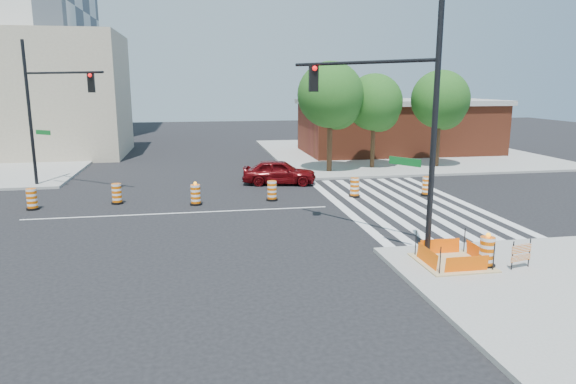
% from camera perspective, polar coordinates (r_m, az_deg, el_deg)
% --- Properties ---
extents(ground, '(120.00, 120.00, 0.00)m').
position_cam_1_polar(ground, '(24.53, -11.89, -2.30)').
color(ground, black).
rests_on(ground, ground).
extents(sidewalk_ne, '(22.00, 22.00, 0.15)m').
position_cam_1_polar(sidewalk_ne, '(45.55, 12.04, 4.30)').
color(sidewalk_ne, gray).
rests_on(sidewalk_ne, ground).
extents(crosswalk_east, '(6.75, 13.50, 0.01)m').
position_cam_1_polar(crosswalk_east, '(26.52, 12.47, -1.25)').
color(crosswalk_east, silver).
rests_on(crosswalk_east, ground).
extents(lane_centerline, '(14.00, 0.12, 0.01)m').
position_cam_1_polar(lane_centerline, '(24.53, -11.89, -2.29)').
color(lane_centerline, silver).
rests_on(lane_centerline, ground).
extents(excavation_pit, '(2.20, 2.20, 0.90)m').
position_cam_1_polar(excavation_pit, '(17.83, 17.79, -7.32)').
color(excavation_pit, tan).
rests_on(excavation_pit, ground).
extents(brick_storefront, '(16.50, 8.50, 4.60)m').
position_cam_1_polar(brick_storefront, '(45.32, 12.16, 7.11)').
color(brick_storefront, brown).
rests_on(brick_storefront, ground).
extents(beige_midrise, '(14.00, 10.00, 10.00)m').
position_cam_1_polar(beige_midrise, '(47.57, -26.27, 9.62)').
color(beige_midrise, tan).
rests_on(beige_midrise, ground).
extents(red_coupe, '(4.64, 2.60, 1.49)m').
position_cam_1_polar(red_coupe, '(30.78, -0.97, 2.25)').
color(red_coupe, '#57070A').
rests_on(red_coupe, ground).
extents(signal_pole_se, '(3.70, 5.34, 8.41)m').
position_cam_1_polar(signal_pole_se, '(18.33, 11.24, 9.29)').
color(signal_pole_se, black).
rests_on(signal_pole_se, ground).
extents(signal_pole_nw, '(4.94, 3.98, 8.20)m').
position_cam_1_polar(signal_pole_nw, '(31.74, -25.11, 9.21)').
color(signal_pole_nw, black).
rests_on(signal_pole_nw, ground).
extents(pit_drum, '(0.58, 0.58, 1.15)m').
position_cam_1_polar(pit_drum, '(17.72, 21.23, -6.32)').
color(pit_drum, black).
rests_on(pit_drum, ground).
extents(barricade, '(0.79, 0.21, 0.94)m').
position_cam_1_polar(barricade, '(18.00, 24.49, -6.17)').
color(barricade, '#E45D04').
rests_on(barricade, ground).
extents(tree_north_c, '(4.35, 4.35, 7.40)m').
position_cam_1_polar(tree_north_c, '(34.44, 4.79, 10.30)').
color(tree_north_c, '#382314').
rests_on(tree_north_c, ground).
extents(tree_north_d, '(3.91, 3.91, 6.64)m').
position_cam_1_polar(tree_north_d, '(36.35, 9.59, 9.46)').
color(tree_north_d, '#382314').
rests_on(tree_north_d, ground).
extents(tree_north_e, '(4.05, 4.05, 6.89)m').
position_cam_1_polar(tree_north_e, '(37.94, 16.58, 9.49)').
color(tree_north_e, '#382314').
rests_on(tree_north_e, ground).
extents(median_drum_1, '(0.60, 0.60, 1.02)m').
position_cam_1_polar(median_drum_1, '(27.46, -26.56, -0.78)').
color(median_drum_1, black).
rests_on(median_drum_1, ground).
extents(median_drum_2, '(0.60, 0.60, 1.02)m').
position_cam_1_polar(median_drum_2, '(27.17, -18.48, -0.25)').
color(median_drum_2, black).
rests_on(median_drum_2, ground).
extents(median_drum_3, '(0.60, 0.60, 1.18)m').
position_cam_1_polar(median_drum_3, '(25.93, -10.23, -0.36)').
color(median_drum_3, black).
rests_on(median_drum_3, ground).
extents(median_drum_4, '(0.60, 0.60, 1.02)m').
position_cam_1_polar(median_drum_4, '(26.51, -1.79, 0.07)').
color(median_drum_4, black).
rests_on(median_drum_4, ground).
extents(median_drum_5, '(0.60, 0.60, 1.02)m').
position_cam_1_polar(median_drum_5, '(27.56, 7.41, 0.44)').
color(median_drum_5, black).
rests_on(median_drum_5, ground).
extents(median_drum_6, '(0.60, 0.60, 1.02)m').
position_cam_1_polar(median_drum_6, '(28.65, 15.15, 0.56)').
color(median_drum_6, black).
rests_on(median_drum_6, ground).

